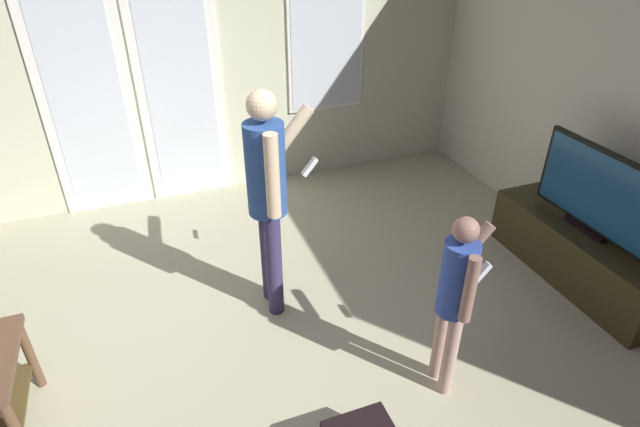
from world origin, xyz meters
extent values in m
cube|color=#B0AD8C|center=(0.00, 0.00, -0.01)|extent=(6.30, 4.86, 0.02)
cube|color=beige|center=(0.00, 2.40, 1.33)|extent=(6.30, 0.06, 2.66)
cube|color=white|center=(-0.45, 2.36, 1.02)|extent=(0.74, 0.02, 2.11)
cube|color=silver|center=(-0.45, 2.34, 1.07)|extent=(0.58, 0.01, 1.81)
cube|color=white|center=(0.31, 2.36, 1.02)|extent=(0.74, 0.02, 2.11)
cube|color=silver|center=(0.31, 2.34, 1.07)|extent=(0.58, 0.01, 1.81)
cube|color=white|center=(1.69, 2.36, 1.29)|extent=(0.76, 0.02, 1.22)
cube|color=silver|center=(1.69, 2.34, 1.29)|extent=(0.70, 0.01, 1.16)
cylinder|color=brown|center=(-0.89, 0.29, 0.24)|extent=(0.05, 0.05, 0.48)
cube|color=#322B15|center=(2.77, -0.01, 0.21)|extent=(0.41, 1.43, 0.42)
cube|color=black|center=(2.77, -0.01, 0.44)|extent=(0.08, 0.34, 0.04)
cube|color=black|center=(2.77, -0.01, 0.75)|extent=(0.04, 0.98, 0.57)
cube|color=navy|center=(2.75, -0.01, 0.75)|extent=(0.00, 0.93, 0.52)
cylinder|color=#363056|center=(0.58, 0.42, 0.38)|extent=(0.10, 0.10, 0.75)
cylinder|color=#363056|center=(0.59, 0.59, 0.38)|extent=(0.10, 0.10, 0.75)
cylinder|color=#2C4E96|center=(0.59, 0.51, 1.05)|extent=(0.25, 0.25, 0.59)
sphere|color=beige|center=(0.59, 0.51, 1.45)|extent=(0.18, 0.18, 0.18)
cylinder|color=beige|center=(0.58, 0.34, 1.08)|extent=(0.09, 0.09, 0.52)
cylinder|color=beige|center=(0.76, 0.67, 1.14)|extent=(0.40, 0.10, 0.46)
cube|color=white|center=(0.92, 0.66, 0.94)|extent=(0.11, 0.04, 0.13)
cylinder|color=tan|center=(1.30, -0.57, 0.28)|extent=(0.08, 0.08, 0.56)
cylinder|color=tan|center=(1.31, -0.45, 0.28)|extent=(0.08, 0.08, 0.56)
cylinder|color=#2F49A1|center=(1.31, -0.51, 0.77)|extent=(0.18, 0.18, 0.44)
sphere|color=#91695B|center=(1.31, -0.51, 1.07)|extent=(0.13, 0.13, 0.13)
cylinder|color=#91695B|center=(1.29, -0.63, 0.80)|extent=(0.06, 0.06, 0.39)
cylinder|color=#91695B|center=(1.43, -0.40, 0.83)|extent=(0.28, 0.09, 0.35)
cube|color=white|center=(1.54, -0.41, 0.67)|extent=(0.11, 0.05, 0.13)
camera|label=1|loc=(-0.07, -2.18, 2.41)|focal=28.48mm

